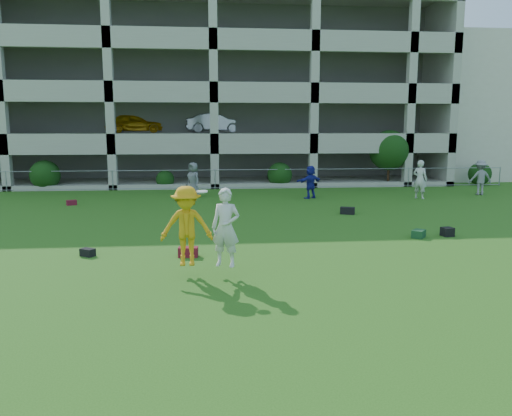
{
  "coord_description": "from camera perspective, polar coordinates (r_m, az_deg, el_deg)",
  "views": [
    {
      "loc": [
        -0.44,
        -10.83,
        3.64
      ],
      "look_at": [
        0.91,
        3.0,
        1.4
      ],
      "focal_mm": 35.0,
      "sensor_mm": 36.0,
      "label": 1
    }
  ],
  "objects": [
    {
      "name": "frisbee_contest",
      "position": [
        12.25,
        -6.81,
        -2.1
      ],
      "size": [
        1.99,
        0.89,
        1.96
      ],
      "color": "orange",
      "rests_on": "ground"
    },
    {
      "name": "bag_red_f",
      "position": [
        25.28,
        -20.33,
        0.58
      ],
      "size": [
        0.53,
        0.45,
        0.24
      ],
      "primitive_type": "cube",
      "rotation": [
        0.0,
        0.0,
        0.44
      ],
      "color": "#520E1E",
      "rests_on": "ground"
    },
    {
      "name": "crate_d",
      "position": [
        18.15,
        21.02,
        -2.55
      ],
      "size": [
        0.4,
        0.4,
        0.3
      ],
      "primitive_type": "cube",
      "rotation": [
        0.0,
        0.0,
        0.16
      ],
      "color": "black",
      "rests_on": "ground"
    },
    {
      "name": "bag_black_e",
      "position": [
        21.59,
        10.41,
        -0.3
      ],
      "size": [
        0.67,
        0.49,
        0.3
      ],
      "primitive_type": "cube",
      "rotation": [
        0.0,
        0.0,
        -0.36
      ],
      "color": "black",
      "rests_on": "ground"
    },
    {
      "name": "bystander_c",
      "position": [
        26.48,
        -7.17,
        3.2
      ],
      "size": [
        1.03,
        1.07,
        1.85
      ],
      "primitive_type": "imported",
      "rotation": [
        0.0,
        0.0,
        -0.87
      ],
      "color": "slate",
      "rests_on": "ground"
    },
    {
      "name": "bag_red_a",
      "position": [
        14.4,
        -7.76,
        -5.0
      ],
      "size": [
        0.57,
        0.34,
        0.28
      ],
      "primitive_type": "cube",
      "rotation": [
        0.0,
        0.0,
        -0.08
      ],
      "color": "#5B0F19",
      "rests_on": "ground"
    },
    {
      "name": "shrub_row",
      "position": [
        31.02,
        3.79,
        5.2
      ],
      "size": [
        34.38,
        2.52,
        3.5
      ],
      "color": "#163D11",
      "rests_on": "ground"
    },
    {
      "name": "fence",
      "position": [
        29.99,
        -4.71,
        3.33
      ],
      "size": [
        36.06,
        0.06,
        1.2
      ],
      "color": "gray",
      "rests_on": "ground"
    },
    {
      "name": "stucco_building",
      "position": [
        45.38,
        25.95,
        9.97
      ],
      "size": [
        16.0,
        14.0,
        10.0
      ],
      "primitive_type": "cube",
      "color": "beige",
      "rests_on": "ground"
    },
    {
      "name": "ground",
      "position": [
        11.44,
        -3.12,
        -9.42
      ],
      "size": [
        100.0,
        100.0,
        0.0
      ],
      "primitive_type": "plane",
      "color": "#235114",
      "rests_on": "ground"
    },
    {
      "name": "bystander_f",
      "position": [
        29.94,
        24.26,
        3.19
      ],
      "size": [
        1.29,
        0.82,
        1.9
      ],
      "primitive_type": "imported",
      "rotation": [
        0.0,
        0.0,
        3.04
      ],
      "color": "gray",
      "rests_on": "ground"
    },
    {
      "name": "bystander_d",
      "position": [
        26.11,
        6.24,
        2.97
      ],
      "size": [
        1.62,
        1.23,
        1.71
      ],
      "primitive_type": "imported",
      "rotation": [
        0.0,
        0.0,
        3.66
      ],
      "color": "navy",
      "rests_on": "ground"
    },
    {
      "name": "bag_black_b",
      "position": [
        15.14,
        -18.68,
        -4.82
      ],
      "size": [
        0.47,
        0.43,
        0.22
      ],
      "primitive_type": "cube",
      "rotation": [
        0.0,
        0.0,
        -0.58
      ],
      "color": "black",
      "rests_on": "ground"
    },
    {
      "name": "bag_green_c",
      "position": [
        17.59,
        18.09,
        -2.82
      ],
      "size": [
        0.59,
        0.61,
        0.26
      ],
      "primitive_type": "cube",
      "rotation": [
        0.0,
        0.0,
        0.87
      ],
      "color": "#153A1D",
      "rests_on": "ground"
    },
    {
      "name": "parking_garage",
      "position": [
        38.61,
        -5.05,
        12.65
      ],
      "size": [
        30.0,
        14.0,
        12.0
      ],
      "color": "#9E998C",
      "rests_on": "ground"
    },
    {
      "name": "bystander_e",
      "position": [
        27.18,
        18.23,
        3.13
      ],
      "size": [
        0.86,
        0.85,
        2.0
      ],
      "primitive_type": "imported",
      "rotation": [
        0.0,
        0.0,
        2.39
      ],
      "color": "silver",
      "rests_on": "ground"
    }
  ]
}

